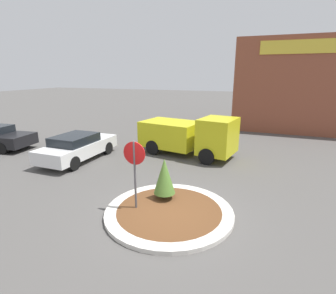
{
  "coord_description": "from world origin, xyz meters",
  "views": [
    {
      "loc": [
        2.64,
        -7.03,
        4.34
      ],
      "look_at": [
        -1.2,
        3.04,
        1.3
      ],
      "focal_mm": 28.0,
      "sensor_mm": 36.0,
      "label": 1
    }
  ],
  "objects": [
    {
      "name": "parked_sedan_white",
      "position": [
        -6.32,
        3.42,
        0.7
      ],
      "size": [
        1.92,
        4.45,
        1.35
      ],
      "rotation": [
        0.0,
        0.0,
        1.56
      ],
      "color": "silver",
      "rests_on": "ground_plane"
    },
    {
      "name": "utility_truck",
      "position": [
        -1.26,
        6.3,
        1.11
      ],
      "size": [
        5.43,
        2.96,
        2.16
      ],
      "rotation": [
        0.0,
        0.0,
        -0.18
      ],
      "color": "gold",
      "rests_on": "ground_plane"
    },
    {
      "name": "traffic_island",
      "position": [
        0.0,
        0.0,
        0.07
      ],
      "size": [
        4.1,
        4.1,
        0.13
      ],
      "color": "beige",
      "rests_on": "ground_plane"
    },
    {
      "name": "island_shrub",
      "position": [
        -0.43,
        0.7,
        0.97
      ],
      "size": [
        0.74,
        0.74,
        1.45
      ],
      "color": "brown",
      "rests_on": "traffic_island"
    },
    {
      "name": "ground_plane",
      "position": [
        0.0,
        0.0,
        0.0
      ],
      "size": [
        120.0,
        120.0,
        0.0
      ],
      "primitive_type": "plane",
      "color": "#514F4C"
    },
    {
      "name": "storefront_building",
      "position": [
        5.63,
        16.6,
        3.44
      ],
      "size": [
        11.14,
        6.07,
        6.87
      ],
      "color": "brown",
      "rests_on": "ground_plane"
    },
    {
      "name": "stop_sign",
      "position": [
        -1.06,
        -0.23,
        1.65
      ],
      "size": [
        0.74,
        0.07,
        2.36
      ],
      "color": "#4C4C51",
      "rests_on": "ground_plane"
    }
  ]
}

